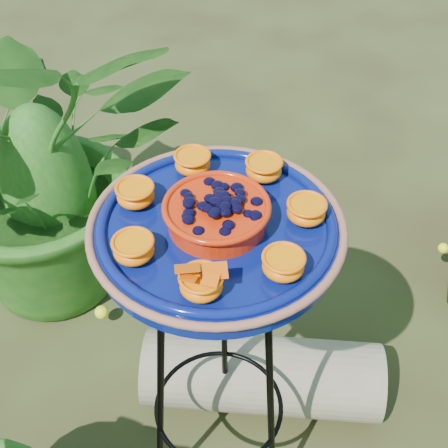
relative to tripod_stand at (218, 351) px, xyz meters
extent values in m
plane|color=black|center=(0.08, 0.10, -0.52)|extent=(20.00, 20.00, 0.00)
torus|color=black|center=(0.00, 0.00, 0.33)|extent=(0.25, 0.25, 0.02)
torus|color=black|center=(0.00, 0.00, -0.22)|extent=(0.32, 0.32, 0.01)
cylinder|color=black|center=(0.00, 0.14, -0.10)|extent=(0.02, 0.08, 0.85)
cylinder|color=black|center=(-0.12, -0.07, -0.10)|extent=(0.08, 0.06, 0.85)
cylinder|color=black|center=(0.12, -0.07, -0.10)|extent=(0.08, 0.05, 0.85)
cylinder|color=#081360|center=(0.00, 0.00, 0.36)|extent=(0.45, 0.45, 0.04)
torus|color=#9C5946|center=(0.00, 0.00, 0.38)|extent=(0.46, 0.46, 0.02)
torus|color=#081360|center=(0.00, 0.00, 0.38)|extent=(0.42, 0.42, 0.02)
cylinder|color=red|center=(0.00, 0.00, 0.40)|extent=(0.17, 0.17, 0.04)
torus|color=red|center=(0.00, 0.00, 0.42)|extent=(0.19, 0.19, 0.01)
ellipsoid|color=black|center=(0.00, 0.00, 0.43)|extent=(0.15, 0.15, 0.03)
ellipsoid|color=#F96802|center=(0.15, 0.03, 0.40)|extent=(0.07, 0.07, 0.03)
cylinder|color=orange|center=(0.15, 0.03, 0.41)|extent=(0.06, 0.06, 0.01)
ellipsoid|color=#F96802|center=(0.07, 0.14, 0.40)|extent=(0.07, 0.07, 0.03)
cylinder|color=orange|center=(0.07, 0.14, 0.41)|extent=(0.06, 0.06, 0.01)
ellipsoid|color=#F96802|center=(-0.06, 0.14, 0.40)|extent=(0.07, 0.07, 0.03)
cylinder|color=orange|center=(-0.06, 0.14, 0.41)|extent=(0.06, 0.06, 0.01)
ellipsoid|color=#F96802|center=(-0.15, 0.04, 0.40)|extent=(0.07, 0.07, 0.03)
cylinder|color=orange|center=(-0.15, 0.04, 0.41)|extent=(0.06, 0.06, 0.01)
ellipsoid|color=#F96802|center=(-0.12, -0.09, 0.40)|extent=(0.07, 0.07, 0.03)
cylinder|color=orange|center=(-0.12, -0.09, 0.41)|extent=(0.06, 0.06, 0.01)
ellipsoid|color=#F96802|center=(0.00, -0.16, 0.40)|extent=(0.07, 0.07, 0.03)
cylinder|color=orange|center=(0.00, -0.16, 0.41)|extent=(0.06, 0.06, 0.01)
ellipsoid|color=#F96802|center=(0.12, -0.10, 0.40)|extent=(0.07, 0.07, 0.03)
cylinder|color=orange|center=(0.12, -0.10, 0.41)|extent=(0.06, 0.06, 0.01)
cylinder|color=black|center=(0.00, -0.16, 0.42)|extent=(0.01, 0.03, 0.00)
cube|color=#FF5C05|center=(-0.02, -0.15, 0.43)|extent=(0.04, 0.04, 0.01)
cube|color=#FF5C05|center=(0.02, -0.15, 0.43)|extent=(0.04, 0.04, 0.01)
cylinder|color=gray|center=(0.09, 0.22, -0.41)|extent=(0.68, 0.25, 0.22)
imported|color=#195115|center=(-0.62, 0.63, -0.03)|extent=(1.12, 1.06, 0.99)
camera|label=1|loc=(0.11, -0.78, 1.13)|focal=50.00mm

